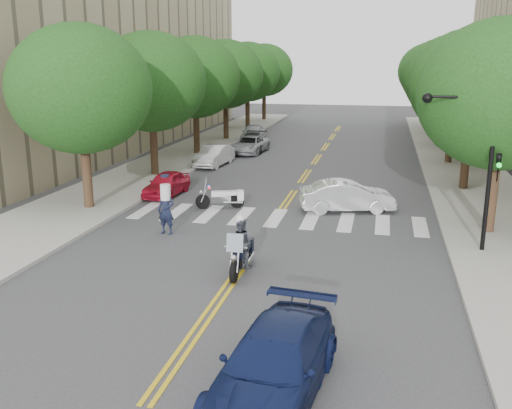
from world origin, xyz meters
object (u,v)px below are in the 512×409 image
(motorcycle_parked, at_px, (224,197))
(officer_standing, at_px, (166,210))
(sedan_blue, at_px, (274,364))
(convertible, at_px, (347,196))
(motorcycle_police, at_px, (241,247))

(motorcycle_parked, distance_m, officer_standing, 4.60)
(motorcycle_parked, bearing_deg, officer_standing, 145.27)
(motorcycle_parked, bearing_deg, sedan_blue, 179.57)
(officer_standing, height_order, convertible, officer_standing)
(officer_standing, relative_size, convertible, 0.45)
(officer_standing, xyz_separation_m, convertible, (6.86, 5.14, -0.27))
(convertible, xyz_separation_m, sedan_blue, (-0.49, -15.39, 0.01))
(motorcycle_police, distance_m, motorcycle_parked, 8.37)
(convertible, bearing_deg, sedan_blue, 163.32)
(convertible, bearing_deg, officer_standing, 111.97)
(officer_standing, bearing_deg, convertible, 45.10)
(motorcycle_parked, height_order, sedan_blue, motorcycle_parked)
(officer_standing, bearing_deg, motorcycle_parked, 83.48)
(motorcycle_police, xyz_separation_m, sedan_blue, (2.42, -6.80, -0.16))
(motorcycle_parked, xyz_separation_m, sedan_blue, (5.20, -14.68, 0.20))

